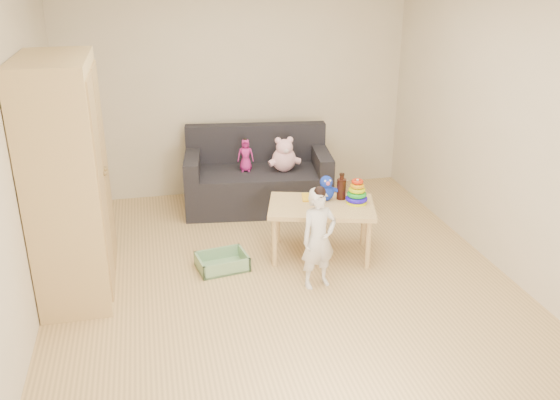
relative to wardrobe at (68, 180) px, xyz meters
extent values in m
plane|color=tan|center=(1.72, -0.24, -0.99)|extent=(4.50, 4.50, 0.00)
plane|color=beige|center=(1.72, 2.01, 0.31)|extent=(4.00, 0.00, 4.00)
plane|color=beige|center=(1.72, -2.49, 0.31)|extent=(4.00, 0.00, 4.00)
plane|color=beige|center=(-0.28, -0.24, 0.31)|extent=(0.00, 4.50, 4.50)
plane|color=beige|center=(3.72, -0.24, 0.31)|extent=(0.00, 4.50, 4.50)
cube|color=#D9B577|center=(0.00, 0.00, 0.00)|extent=(0.55, 1.10, 1.97)
cube|color=black|center=(1.83, 1.41, -0.76)|extent=(1.70, 1.00, 0.45)
cube|color=#EFD183|center=(2.19, 0.13, -0.73)|extent=(1.11, 0.86, 0.52)
imported|color=silver|center=(2.00, -0.43, -0.55)|extent=(0.36, 0.29, 0.87)
imported|color=#B72282|center=(1.70, 1.41, -0.36)|extent=(0.20, 0.15, 0.36)
cylinder|color=#ECFF0D|center=(2.52, 0.10, -0.46)|extent=(0.19, 0.19, 0.02)
cylinder|color=silver|center=(2.52, 0.10, -0.35)|extent=(0.02, 0.02, 0.23)
torus|color=#210DDF|center=(2.52, 0.10, -0.43)|extent=(0.21, 0.21, 0.05)
torus|color=green|center=(2.52, 0.10, -0.38)|extent=(0.19, 0.19, 0.05)
torus|color=#C3D50B|center=(2.52, 0.10, -0.34)|extent=(0.16, 0.16, 0.04)
torus|color=#CC8C0A|center=(2.52, 0.10, -0.29)|extent=(0.14, 0.14, 0.04)
torus|color=red|center=(2.52, 0.10, -0.25)|extent=(0.11, 0.11, 0.04)
cylinder|color=black|center=(2.42, 0.23, -0.37)|extent=(0.09, 0.09, 0.20)
cylinder|color=black|center=(2.42, 0.23, -0.26)|extent=(0.04, 0.04, 0.06)
cylinder|color=black|center=(2.42, 0.23, -0.22)|extent=(0.05, 0.05, 0.02)
cube|color=yellow|center=(2.16, 0.31, -0.46)|extent=(0.24, 0.24, 0.02)
camera|label=1|loc=(0.68, -4.76, 1.66)|focal=38.00mm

